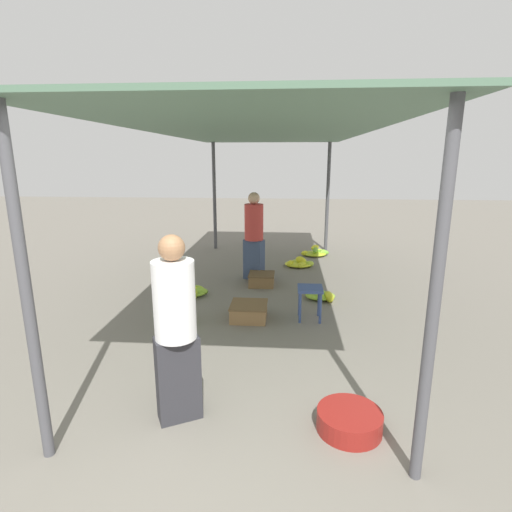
{
  "coord_description": "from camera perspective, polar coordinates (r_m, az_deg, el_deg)",
  "views": [
    {
      "loc": [
        0.42,
        -2.15,
        2.19
      ],
      "look_at": [
        0.0,
        3.1,
        0.89
      ],
      "focal_mm": 28.0,
      "sensor_mm": 36.0,
      "label": 1
    }
  ],
  "objects": [
    {
      "name": "basin_black",
      "position": [
        3.63,
        13.19,
        -21.93
      ],
      "size": [
        0.54,
        0.54,
        0.17
      ],
      "color": "maroon",
      "rests_on": "ground"
    },
    {
      "name": "banana_pile_right_1",
      "position": [
        8.29,
        6.27,
        -1.03
      ],
      "size": [
        0.64,
        0.53,
        0.22
      ],
      "color": "yellow",
      "rests_on": "ground"
    },
    {
      "name": "stool",
      "position": [
        5.55,
        7.72,
        -5.39
      ],
      "size": [
        0.34,
        0.34,
        0.47
      ],
      "color": "#384C84",
      "rests_on": "ground"
    },
    {
      "name": "banana_pile_right_0",
      "position": [
        6.48,
        9.05,
        -5.44
      ],
      "size": [
        0.49,
        0.5,
        0.16
      ],
      "color": "#B3CC2C",
      "rests_on": "ground"
    },
    {
      "name": "banana_pile_left_1",
      "position": [
        6.61,
        -8.92,
        -5.0
      ],
      "size": [
        0.49,
        0.43,
        0.19
      ],
      "color": "#8BBC33",
      "rests_on": "ground"
    },
    {
      "name": "shopper_walking_mid",
      "position": [
        7.23,
        -0.29,
        3.02
      ],
      "size": [
        0.45,
        0.45,
        1.6
      ],
      "color": "#384766",
      "rests_on": "ground"
    },
    {
      "name": "banana_pile_left_0",
      "position": [
        5.59,
        -10.97,
        -8.52
      ],
      "size": [
        0.49,
        0.47,
        0.24
      ],
      "color": "#AFCA2D",
      "rests_on": "ground"
    },
    {
      "name": "ground_plane",
      "position": [
        3.1,
        -5.36,
        -31.21
      ],
      "size": [
        40.0,
        40.0,
        0.0
      ],
      "primitive_type": "plane",
      "color": "slate",
      "rests_on": "ground"
    },
    {
      "name": "banana_pile_right_2",
      "position": [
        9.25,
        8.54,
        0.52
      ],
      "size": [
        0.68,
        0.52,
        0.26
      ],
      "color": "yellow",
      "rests_on": "ground"
    },
    {
      "name": "canopy_tarp",
      "position": [
        6.03,
        0.6,
        17.4
      ],
      "size": [
        3.1,
        7.52,
        0.04
      ],
      "primitive_type": "cube",
      "color": "#567A60",
      "rests_on": "canopy_post_front_left"
    },
    {
      "name": "vendor_foreground",
      "position": [
        3.39,
        -11.4,
        -9.97
      ],
      "size": [
        0.46,
        0.46,
        1.61
      ],
      "color": "#2D2D33",
      "rests_on": "ground"
    },
    {
      "name": "crate_mid",
      "position": [
        5.6,
        -1.02,
        -7.91
      ],
      "size": [
        0.5,
        0.5,
        0.22
      ],
      "color": "olive",
      "rests_on": "ground"
    },
    {
      "name": "canopy_post_back_left",
      "position": [
        9.77,
        -5.95,
        8.4
      ],
      "size": [
        0.08,
        0.08,
        2.54
      ],
      "primitive_type": "cylinder",
      "color": "#4C4C51",
      "rests_on": "ground"
    },
    {
      "name": "canopy_post_front_left",
      "position": [
        3.16,
        -29.94,
        -4.96
      ],
      "size": [
        0.08,
        0.08,
        2.54
      ],
      "primitive_type": "cylinder",
      "color": "#4C4C51",
      "rests_on": "ground"
    },
    {
      "name": "canopy_post_front_right",
      "position": [
        2.78,
        24.05,
        -6.72
      ],
      "size": [
        0.08,
        0.08,
        2.54
      ],
      "primitive_type": "cylinder",
      "color": "#4C4C51",
      "rests_on": "ground"
    },
    {
      "name": "canopy_post_back_right",
      "position": [
        9.65,
        10.19,
        8.19
      ],
      "size": [
        0.08,
        0.08,
        2.54
      ],
      "primitive_type": "cylinder",
      "color": "#4C4C51",
      "rests_on": "ground"
    },
    {
      "name": "crate_near",
      "position": [
        7.04,
        0.81,
        -3.35
      ],
      "size": [
        0.45,
        0.45,
        0.21
      ],
      "color": "brown",
      "rests_on": "ground"
    }
  ]
}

